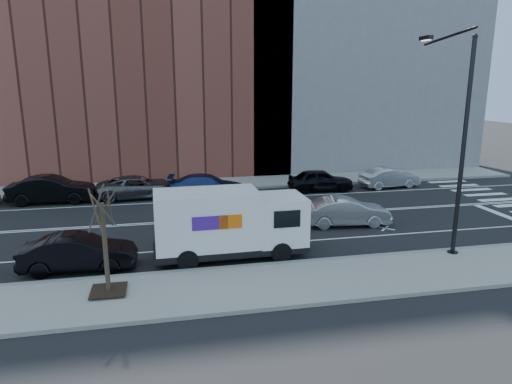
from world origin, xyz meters
name	(u,v)px	position (x,y,z in m)	size (l,w,h in m)	color
ground	(257,217)	(0.00, 0.00, 0.00)	(120.00, 120.00, 0.00)	black
sidewalk_near	(306,282)	(0.00, -8.80, 0.07)	(44.00, 3.60, 0.15)	gray
sidewalk_far	(232,183)	(0.00, 8.80, 0.07)	(44.00, 3.60, 0.15)	gray
curb_near	(292,263)	(0.00, -7.00, 0.08)	(44.00, 0.25, 0.17)	gray
curb_far	(236,188)	(0.00, 7.00, 0.08)	(44.00, 0.25, 0.17)	gray
crosswalk	(508,202)	(16.00, 0.00, 0.00)	(3.00, 14.00, 0.01)	white
road_markings	(257,217)	(0.00, 0.00, 0.00)	(40.00, 8.60, 0.01)	white
bldg_brick	(117,34)	(-8.00, 15.60, 11.00)	(26.00, 10.00, 22.00)	brown
bldg_concrete	(355,15)	(12.00, 15.60, 13.00)	(20.00, 10.00, 26.00)	slate
streetlight	(457,136)	(7.00, -6.91, 5.08)	(0.44, 4.02, 9.34)	black
street_tree	(106,257)	(-7.00, -8.40, 1.45)	(1.20, 1.20, 3.75)	black
fedex_van	(229,223)	(-2.36, -5.60, 1.53)	(6.43, 2.37, 2.92)	black
far_parked_b	(52,189)	(-11.73, 5.71, 0.84)	(1.78, 5.09, 1.68)	black
far_parked_c	(138,187)	(-6.57, 5.94, 0.71)	(2.37, 5.13, 1.43)	#55575E
far_parked_d	(207,186)	(-2.16, 5.35, 0.73)	(2.04, 5.03, 1.46)	navy
far_parked_e	(321,180)	(5.60, 5.38, 0.75)	(1.78, 4.43, 1.51)	black
far_parked_f	(389,178)	(10.77, 5.43, 0.70)	(1.49, 4.27, 1.41)	#BABBC0
driving_sedan	(346,212)	(4.25, -2.35, 0.73)	(1.55, 4.45, 1.46)	#ABABB0
near_parked_rear_a	(79,253)	(-8.35, -5.75, 0.72)	(1.52, 4.36, 1.44)	black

